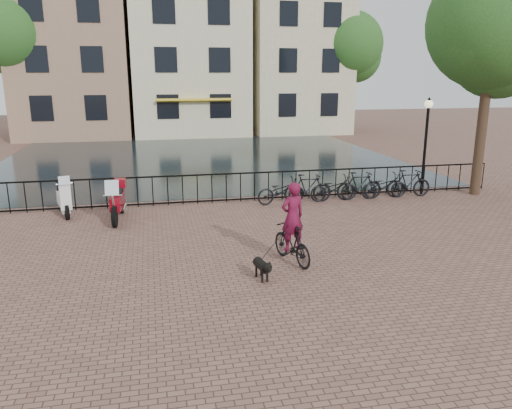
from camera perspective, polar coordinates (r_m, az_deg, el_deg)
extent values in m
plane|color=brown|center=(10.00, 3.60, -11.01)|extent=(100.00, 100.00, 0.00)
plane|color=black|center=(26.44, -6.40, 5.22)|extent=(20.00, 20.00, 0.00)
cube|color=black|center=(17.17, -3.43, 3.52)|extent=(20.00, 0.05, 0.05)
cube|color=black|center=(17.37, -3.39, 0.54)|extent=(20.00, 0.05, 0.05)
cube|color=#8D6952|center=(39.03, -20.12, 16.34)|extent=(7.50, 9.00, 12.00)
cube|color=beige|center=(38.80, -7.81, 16.34)|extent=(8.00, 9.00, 11.00)
cube|color=gold|center=(34.14, -7.03, 11.73)|extent=(5.00, 0.60, 0.15)
cube|color=tan|center=(40.23, 4.14, 17.44)|extent=(7.00, 9.00, 12.50)
cylinder|color=black|center=(36.70, -25.87, 11.46)|extent=(0.36, 0.36, 6.30)
sphere|color=#1B521C|center=(36.76, -26.53, 17.04)|extent=(5.04, 5.04, 5.04)
cylinder|color=black|center=(19.82, 24.50, 9.00)|extent=(0.36, 0.36, 5.60)
sphere|color=#1B521C|center=(19.83, 25.53, 18.20)|extent=(4.48, 4.48, 4.48)
cylinder|color=black|center=(38.51, 10.44, 12.49)|extent=(0.36, 0.36, 5.95)
sphere|color=#1B521C|center=(38.53, 10.69, 17.54)|extent=(4.76, 4.76, 4.76)
cylinder|color=black|center=(19.11, 18.72, 5.74)|extent=(0.10, 0.10, 3.20)
sphere|color=beige|center=(18.94, 19.15, 10.81)|extent=(0.30, 0.30, 0.30)
imported|color=black|center=(11.76, 4.14, -4.35)|extent=(0.90, 1.72, 1.00)
imported|color=#5C0D28|center=(11.53, 4.21, -0.61)|extent=(0.81, 0.64, 1.95)
imported|color=black|center=(17.07, 2.88, 1.57)|extent=(1.79, 0.84, 0.90)
imported|color=black|center=(17.32, 5.93, 1.87)|extent=(1.69, 0.55, 1.00)
imported|color=black|center=(17.64, 8.87, 1.84)|extent=(1.73, 0.64, 0.90)
imported|color=black|center=(17.98, 11.71, 2.11)|extent=(1.67, 0.48, 1.00)
imported|color=black|center=(18.38, 14.43, 2.07)|extent=(1.73, 0.64, 0.90)
imported|color=black|center=(18.81, 17.04, 2.32)|extent=(1.68, 0.53, 1.00)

